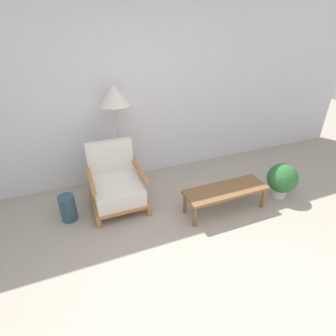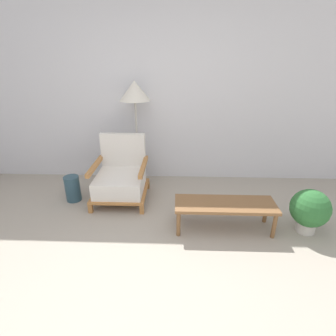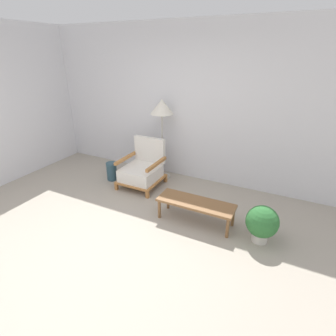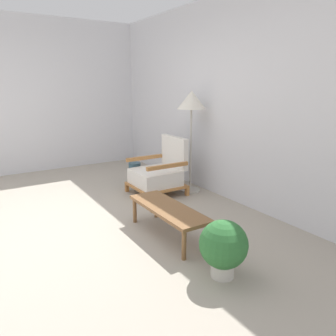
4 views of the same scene
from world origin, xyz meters
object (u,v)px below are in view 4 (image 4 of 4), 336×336
Objects in this scene: coffee_table at (168,210)px; potted_plant at (223,246)px; armchair at (159,173)px; vase at (135,173)px; floor_lamp at (191,106)px.

potted_plant is at bearing -1.45° from coffee_table.
armchair is 1.65× the size of potted_plant.
armchair is 2.41× the size of vase.
potted_plant is (0.89, -0.02, -0.00)m from coffee_table.
coffee_table is 3.17× the size of vase.
floor_lamp is 4.34× the size of vase.
armchair is 2.24m from potted_plant.
vase is (-1.88, 0.55, -0.11)m from coffee_table.
coffee_table is 2.17× the size of potted_plant.
potted_plant is at bearing -17.05° from armchair.
vase is at bearing -172.59° from armchair.
floor_lamp is at bearing 33.40° from vase.
floor_lamp is 2.97× the size of potted_plant.
potted_plant is at bearing -11.73° from vase.
vase is at bearing 168.27° from potted_plant.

